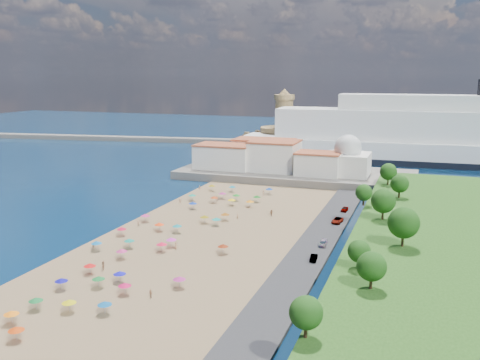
% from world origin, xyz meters
% --- Properties ---
extents(ground, '(700.00, 700.00, 0.00)m').
position_xyz_m(ground, '(0.00, 0.00, 0.00)').
color(ground, '#071938').
rests_on(ground, ground).
extents(terrace, '(90.00, 36.00, 3.00)m').
position_xyz_m(terrace, '(10.00, 73.00, 1.50)').
color(terrace, '#59544C').
rests_on(terrace, ground).
extents(jetty, '(18.00, 70.00, 2.40)m').
position_xyz_m(jetty, '(-12.00, 108.00, 1.20)').
color(jetty, '#59544C').
rests_on(jetty, ground).
extents(breakwater, '(199.03, 34.77, 2.60)m').
position_xyz_m(breakwater, '(-110.00, 153.00, 1.30)').
color(breakwater, '#59544C').
rests_on(breakwater, ground).
extents(waterfront_buildings, '(57.00, 29.00, 11.00)m').
position_xyz_m(waterfront_buildings, '(-3.05, 73.64, 7.88)').
color(waterfront_buildings, silver).
rests_on(waterfront_buildings, terrace).
extents(domed_building, '(16.00, 16.00, 15.00)m').
position_xyz_m(domed_building, '(30.00, 71.00, 8.97)').
color(domed_building, silver).
rests_on(domed_building, terrace).
extents(fortress, '(40.00, 40.00, 32.40)m').
position_xyz_m(fortress, '(-12.00, 138.00, 6.68)').
color(fortress, '#A78453').
rests_on(fortress, ground).
extents(cruise_ship, '(172.64, 32.11, 37.57)m').
position_xyz_m(cruise_ship, '(58.31, 125.56, 11.13)').
color(cruise_ship, black).
rests_on(cruise_ship, ground).
extents(beach_parasols, '(32.04, 111.27, 2.20)m').
position_xyz_m(beach_parasols, '(-1.18, -12.81, 2.15)').
color(beach_parasols, gray).
rests_on(beach_parasols, beach).
extents(beachgoers, '(34.04, 99.50, 1.90)m').
position_xyz_m(beachgoers, '(-1.15, -0.70, 1.13)').
color(beachgoers, tan).
rests_on(beachgoers, beach).
extents(parked_cars, '(2.84, 48.03, 1.40)m').
position_xyz_m(parked_cars, '(36.00, 6.23, 1.37)').
color(parked_cars, gray).
rests_on(parked_cars, promenade).
extents(hillside_trees, '(16.80, 109.94, 8.09)m').
position_xyz_m(hillside_trees, '(49.04, -6.18, 10.14)').
color(hillside_trees, '#382314').
rests_on(hillside_trees, hillside).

